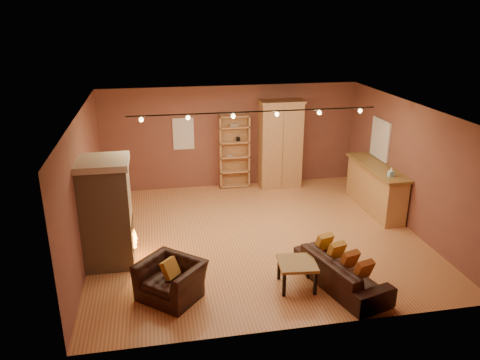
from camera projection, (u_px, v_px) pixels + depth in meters
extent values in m
plane|color=#AF6D3E|center=(256.00, 235.00, 10.32)|extent=(7.00, 7.00, 0.00)
plane|color=brown|center=(257.00, 110.00, 9.36)|extent=(7.00, 7.00, 0.00)
cube|color=brown|center=(231.00, 137.00, 12.84)|extent=(7.00, 0.02, 2.80)
cube|color=brown|center=(84.00, 186.00, 9.24)|extent=(0.02, 6.50, 2.80)
cube|color=brown|center=(409.00, 166.00, 10.45)|extent=(0.02, 6.50, 2.80)
cube|color=tan|center=(107.00, 215.00, 8.90)|extent=(0.90, 0.90, 2.00)
cube|color=beige|center=(101.00, 163.00, 8.53)|extent=(0.98, 0.98, 0.12)
cube|color=black|center=(131.00, 233.00, 9.11)|extent=(0.10, 0.65, 0.55)
cone|color=orange|center=(134.00, 238.00, 9.16)|extent=(0.10, 0.10, 0.22)
cube|color=silver|center=(183.00, 134.00, 12.55)|extent=(0.56, 0.04, 0.86)
cube|color=tan|center=(233.00, 150.00, 12.96)|extent=(0.83, 0.04, 2.04)
cube|color=tan|center=(220.00, 152.00, 12.77)|extent=(0.04, 0.32, 2.04)
cube|color=tan|center=(248.00, 151.00, 12.90)|extent=(0.04, 0.32, 2.04)
cube|color=gray|center=(229.00, 156.00, 12.85)|extent=(0.18, 0.12, 0.05)
cube|color=black|center=(238.00, 139.00, 12.74)|extent=(0.10, 0.10, 0.12)
cube|color=tan|center=(234.00, 185.00, 13.17)|extent=(0.83, 0.32, 0.04)
cube|color=tan|center=(234.00, 171.00, 13.02)|extent=(0.83, 0.32, 0.04)
cube|color=tan|center=(234.00, 156.00, 12.88)|extent=(0.83, 0.32, 0.03)
cube|color=tan|center=(234.00, 142.00, 12.74)|extent=(0.83, 0.32, 0.04)
cube|color=tan|center=(234.00, 127.00, 12.60)|extent=(0.83, 0.32, 0.04)
cube|color=tan|center=(234.00, 116.00, 12.49)|extent=(0.83, 0.32, 0.04)
cube|color=tan|center=(280.00, 145.00, 12.86)|extent=(1.13, 0.62, 2.36)
cube|color=olive|center=(283.00, 148.00, 12.58)|extent=(0.02, 0.01, 2.26)
cube|color=tan|center=(281.00, 101.00, 12.45)|extent=(1.19, 0.68, 0.06)
cube|color=tan|center=(375.00, 189.00, 11.51)|extent=(0.51, 2.24, 1.07)
cube|color=olive|center=(377.00, 167.00, 11.31)|extent=(0.63, 2.36, 0.06)
cube|color=#83BAD1|center=(391.00, 174.00, 10.58)|extent=(0.11, 0.11, 0.11)
cone|color=white|center=(392.00, 170.00, 10.54)|extent=(0.08, 0.08, 0.10)
cube|color=silver|center=(380.00, 139.00, 11.65)|extent=(0.05, 0.90, 1.00)
imported|color=black|center=(342.00, 267.00, 8.32)|extent=(1.09, 2.04, 0.77)
cube|color=#944D1D|center=(364.00, 270.00, 7.78)|extent=(0.35, 0.30, 0.36)
cube|color=#944D1D|center=(349.00, 260.00, 8.08)|extent=(0.35, 0.30, 0.36)
cube|color=#BC8630|center=(336.00, 250.00, 8.39)|extent=(0.35, 0.30, 0.36)
cube|color=#BC8630|center=(324.00, 242.00, 8.70)|extent=(0.35, 0.30, 0.36)
imported|color=black|center=(171.00, 274.00, 7.97)|extent=(1.20, 1.16, 0.89)
cube|color=#BC8630|center=(170.00, 268.00, 7.93)|extent=(0.37, 0.38, 0.34)
cube|color=olive|center=(297.00, 263.00, 8.25)|extent=(0.72, 0.72, 0.05)
cube|color=black|center=(286.00, 286.00, 8.04)|extent=(0.05, 0.05, 0.44)
cube|color=black|center=(316.00, 282.00, 8.13)|extent=(0.05, 0.05, 0.44)
cube|color=black|center=(278.00, 269.00, 8.54)|extent=(0.05, 0.05, 0.44)
cube|color=black|center=(306.00, 267.00, 8.64)|extent=(0.05, 0.05, 0.44)
cylinder|color=black|center=(255.00, 112.00, 9.57)|extent=(5.20, 0.03, 0.03)
sphere|color=#FFD88C|center=(141.00, 120.00, 9.20)|extent=(0.09, 0.09, 0.09)
sphere|color=#FFD88C|center=(188.00, 118.00, 9.36)|extent=(0.09, 0.09, 0.09)
sphere|color=#FFD88C|center=(233.00, 116.00, 9.52)|extent=(0.09, 0.09, 0.09)
sphere|color=#FFD88C|center=(277.00, 114.00, 9.68)|extent=(0.09, 0.09, 0.09)
sphere|color=#FFD88C|center=(319.00, 112.00, 9.84)|extent=(0.09, 0.09, 0.09)
sphere|color=#FFD88C|center=(360.00, 111.00, 10.00)|extent=(0.09, 0.09, 0.09)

